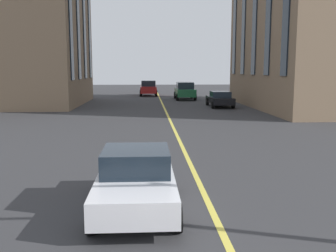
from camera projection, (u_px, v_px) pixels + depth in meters
name	position (u px, v px, depth m)	size (l,w,h in m)	color
lane_centre_line	(171.00, 123.00, 23.09)	(80.00, 0.16, 0.01)	#D8C64C
car_red_far	(148.00, 88.00, 47.36)	(4.70, 2.14, 1.88)	#B21E1E
car_white_oncoming	(136.00, 180.00, 8.80)	(3.90, 1.89, 1.40)	silver
car_green_near	(185.00, 91.00, 41.40)	(4.70, 2.14, 1.88)	#1E6038
car_black_trailing	(220.00, 99.00, 33.09)	(4.40, 1.95, 1.37)	black
building_left_near	(4.00, 11.00, 34.32)	(13.44, 13.75, 17.04)	#846B51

